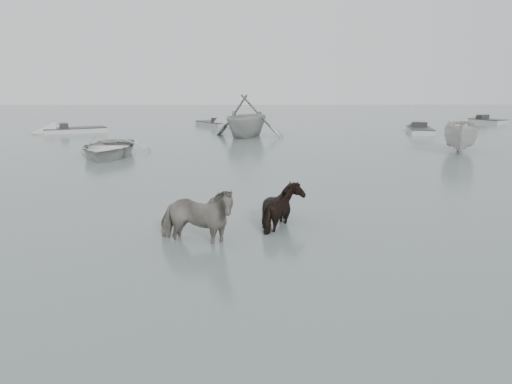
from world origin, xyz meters
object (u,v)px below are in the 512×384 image
Objects in this scene: rowboat_lead at (108,145)px; pony_black at (280,198)px; pony_pinto at (195,207)px; pony_dark at (285,200)px.

pony_black is at bearing -58.88° from rowboat_lead.
pony_pinto is 15.43m from rowboat_lead.
pony_dark reaches higher than pony_black.
pony_black is 0.23× the size of rowboat_lead.
pony_dark reaches higher than rowboat_lead.
pony_pinto is at bearing 118.88° from pony_dark.
rowboat_lead is (-8.35, 12.84, -0.18)m from pony_dark.
pony_dark is at bearing -42.19° from pony_pinto.
pony_black is (-0.11, 0.75, -0.11)m from pony_dark.
pony_pinto is 1.67× the size of pony_black.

